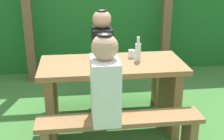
# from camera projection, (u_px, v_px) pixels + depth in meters

# --- Properties ---
(ground_plane) EXTENTS (12.00, 12.00, 0.00)m
(ground_plane) POSITION_uv_depth(u_px,v_px,m) (112.00, 129.00, 3.20)
(ground_plane) COLOR #3D7734
(hedge_backdrop) EXTENTS (6.40, 0.69, 1.75)m
(hedge_backdrop) POSITION_uv_depth(u_px,v_px,m) (96.00, 12.00, 4.87)
(hedge_backdrop) COLOR #1F6625
(hedge_backdrop) RESTS_ON ground_plane
(pergola_post_left) EXTENTS (0.12, 0.12, 2.16)m
(pergola_post_left) POSITION_uv_depth(u_px,v_px,m) (26.00, 7.00, 4.10)
(pergola_post_left) COLOR brown
(pergola_post_left) RESTS_ON ground_plane
(pergola_post_right) EXTENTS (0.12, 0.12, 2.16)m
(pergola_post_right) POSITION_uv_depth(u_px,v_px,m) (167.00, 4.00, 4.33)
(pergola_post_right) COLOR brown
(pergola_post_right) RESTS_ON ground_plane
(picnic_table) EXTENTS (1.40, 0.64, 0.74)m
(picnic_table) POSITION_uv_depth(u_px,v_px,m) (112.00, 85.00, 3.03)
(picnic_table) COLOR olive
(picnic_table) RESTS_ON ground_plane
(bench_near) EXTENTS (1.40, 0.24, 0.45)m
(bench_near) POSITION_uv_depth(u_px,v_px,m) (120.00, 131.00, 2.58)
(bench_near) COLOR olive
(bench_near) RESTS_ON ground_plane
(bench_far) EXTENTS (1.40, 0.24, 0.45)m
(bench_far) POSITION_uv_depth(u_px,v_px,m) (106.00, 81.00, 3.61)
(bench_far) COLOR olive
(bench_far) RESTS_ON ground_plane
(person_white_shirt) EXTENTS (0.25, 0.35, 0.72)m
(person_white_shirt) POSITION_uv_depth(u_px,v_px,m) (105.00, 81.00, 2.41)
(person_white_shirt) COLOR white
(person_white_shirt) RESTS_ON bench_near
(person_black_coat) EXTENTS (0.25, 0.35, 0.72)m
(person_black_coat) POSITION_uv_depth(u_px,v_px,m) (102.00, 44.00, 3.44)
(person_black_coat) COLOR black
(person_black_coat) RESTS_ON bench_far
(drinking_glass) EXTENTS (0.07, 0.07, 0.08)m
(drinking_glass) POSITION_uv_depth(u_px,v_px,m) (132.00, 54.00, 3.08)
(drinking_glass) COLOR silver
(drinking_glass) RESTS_ON picnic_table
(bottle_left) EXTENTS (0.06, 0.06, 0.24)m
(bottle_left) POSITION_uv_depth(u_px,v_px,m) (138.00, 51.00, 2.97)
(bottle_left) COLOR silver
(bottle_left) RESTS_ON picnic_table
(bottle_right) EXTENTS (0.06, 0.06, 0.25)m
(bottle_right) POSITION_uv_depth(u_px,v_px,m) (100.00, 55.00, 2.85)
(bottle_right) COLOR silver
(bottle_right) RESTS_ON picnic_table
(bottle_center) EXTENTS (0.06, 0.06, 0.23)m
(bottle_center) POSITION_uv_depth(u_px,v_px,m) (98.00, 51.00, 3.01)
(bottle_center) COLOR silver
(bottle_center) RESTS_ON picnic_table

